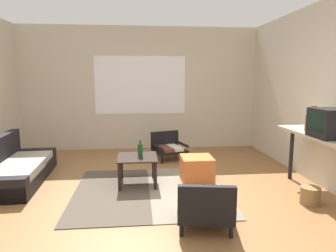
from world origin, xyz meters
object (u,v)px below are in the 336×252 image
(crt_television, at_px, (334,123))
(coffee_table, at_px, (137,162))
(wicker_basket, at_px, (310,196))
(couch, at_px, (14,169))
(armchair_striped_foreground, at_px, (205,207))
(clay_vase, at_px, (313,122))
(glass_bottle, at_px, (140,150))
(ottoman_orange, at_px, (197,169))
(console_shelf, at_px, (324,142))
(armchair_by_window, at_px, (168,146))

(crt_television, bearing_deg, coffee_table, 158.59)
(wicker_basket, bearing_deg, couch, 163.05)
(couch, relative_size, armchair_striped_foreground, 2.71)
(armchair_striped_foreground, bearing_deg, couch, 146.40)
(clay_vase, xyz_separation_m, wicker_basket, (-0.24, -0.46, -0.87))
(glass_bottle, bearing_deg, armchair_striped_foreground, -65.19)
(couch, relative_size, coffee_table, 3.01)
(armchair_striped_foreground, distance_m, glass_bottle, 1.62)
(ottoman_orange, bearing_deg, console_shelf, -28.69)
(clay_vase, bearing_deg, ottoman_orange, 160.55)
(couch, relative_size, console_shelf, 1.06)
(coffee_table, relative_size, ottoman_orange, 1.29)
(console_shelf, distance_m, clay_vase, 0.36)
(console_shelf, bearing_deg, glass_bottle, 161.68)
(coffee_table, bearing_deg, armchair_by_window, 67.34)
(armchair_by_window, relative_size, armchair_striped_foreground, 1.06)
(armchair_by_window, bearing_deg, couch, -154.96)
(coffee_table, bearing_deg, ottoman_orange, 2.65)
(armchair_striped_foreground, relative_size, ottoman_orange, 1.43)
(coffee_table, relative_size, wicker_basket, 2.51)
(console_shelf, height_order, clay_vase, clay_vase)
(couch, distance_m, armchair_striped_foreground, 3.12)
(couch, xyz_separation_m, wicker_basket, (4.06, -1.24, -0.10))
(armchair_striped_foreground, distance_m, console_shelf, 1.90)
(ottoman_orange, distance_m, crt_television, 1.99)
(couch, relative_size, crt_television, 3.83)
(couch, distance_m, console_shelf, 4.46)
(armchair_by_window, relative_size, wicker_basket, 2.95)
(couch, distance_m, glass_bottle, 1.97)
(glass_bottle, bearing_deg, clay_vase, -11.74)
(armchair_striped_foreground, bearing_deg, glass_bottle, 114.81)
(ottoman_orange, xyz_separation_m, glass_bottle, (-0.86, -0.04, 0.33))
(coffee_table, distance_m, clay_vase, 2.54)
(armchair_by_window, xyz_separation_m, crt_television, (1.81, -2.39, 0.79))
(couch, height_order, wicker_basket, couch)
(armchair_striped_foreground, xyz_separation_m, console_shelf, (1.70, 0.66, 0.54))
(ottoman_orange, bearing_deg, coffee_table, -177.35)
(coffee_table, height_order, ottoman_orange, coffee_table)
(coffee_table, distance_m, crt_television, 2.68)
(armchair_striped_foreground, distance_m, clay_vase, 2.09)
(crt_television, relative_size, clay_vase, 1.34)
(glass_bottle, bearing_deg, crt_television, -21.85)
(couch, bearing_deg, armchair_by_window, 25.04)
(wicker_basket, bearing_deg, armchair_striped_foreground, -161.56)
(couch, bearing_deg, coffee_table, -8.59)
(ottoman_orange, height_order, crt_television, crt_television)
(console_shelf, xyz_separation_m, clay_vase, (-0.00, 0.29, 0.21))
(console_shelf, bearing_deg, couch, 166.07)
(crt_television, bearing_deg, ottoman_orange, 146.67)
(glass_bottle, bearing_deg, ottoman_orange, 2.61)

